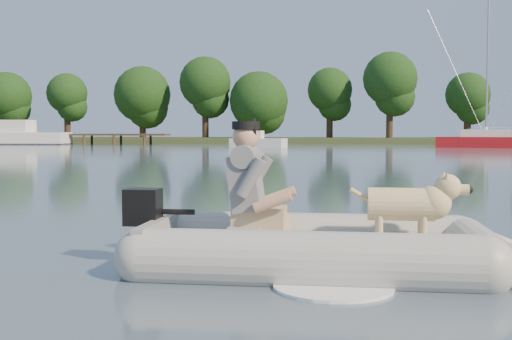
% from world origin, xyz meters
% --- Properties ---
extents(water, '(160.00, 160.00, 0.00)m').
position_xyz_m(water, '(0.00, 0.00, 0.00)').
color(water, slate).
rests_on(water, ground).
extents(shore_bank, '(160.00, 12.00, 0.70)m').
position_xyz_m(shore_bank, '(0.00, 62.00, 0.25)').
color(shore_bank, '#47512D').
rests_on(shore_bank, water).
extents(dock, '(18.00, 2.00, 1.04)m').
position_xyz_m(dock, '(-26.00, 52.00, 0.52)').
color(dock, '#4C331E').
rests_on(dock, water).
extents(treeline, '(84.66, 7.35, 9.27)m').
position_xyz_m(treeline, '(5.75, 61.07, 5.30)').
color(treeline, '#332316').
rests_on(treeline, shore_bank).
extents(dinghy, '(4.72, 3.04, 1.44)m').
position_xyz_m(dinghy, '(1.04, -0.17, 0.62)').
color(dinghy, '#A7A7A2').
rests_on(dinghy, water).
extents(man, '(0.78, 0.67, 1.12)m').
position_xyz_m(man, '(0.31, -0.14, 0.81)').
color(man, slate).
rests_on(man, dinghy).
extents(dog, '(0.98, 0.38, 0.65)m').
position_xyz_m(dog, '(1.72, -0.09, 0.54)').
color(dog, '#D5B27B').
rests_on(dog, dinghy).
extents(outboard_motor, '(0.44, 0.32, 0.82)m').
position_xyz_m(outboard_motor, '(-0.69, -0.23, 0.32)').
color(outboard_motor, black).
rests_on(outboard_motor, dinghy).
extents(cabin_cruiser, '(9.11, 3.78, 2.76)m').
position_xyz_m(cabin_cruiser, '(-30.67, 50.17, 1.17)').
color(cabin_cruiser, white).
rests_on(cabin_cruiser, water).
extents(motorboat, '(4.79, 2.55, 1.92)m').
position_xyz_m(motorboat, '(-7.09, 44.37, 0.87)').
color(motorboat, white).
rests_on(motorboat, water).
extents(sailboat, '(8.65, 4.05, 11.45)m').
position_xyz_m(sailboat, '(10.92, 45.62, 0.50)').
color(sailboat, '#A11216').
rests_on(sailboat, water).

